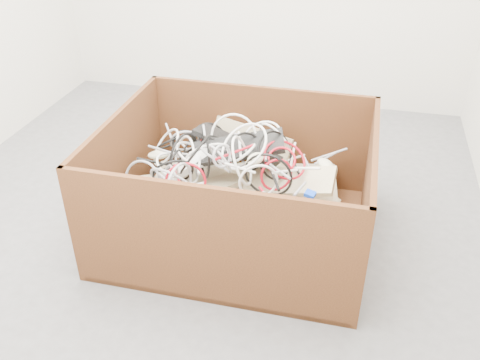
% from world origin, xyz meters
% --- Properties ---
extents(ground, '(3.00, 3.00, 0.00)m').
position_xyz_m(ground, '(0.00, 0.00, 0.00)').
color(ground, '#525254').
rests_on(ground, ground).
extents(cardboard_box, '(1.23, 1.02, 0.60)m').
position_xyz_m(cardboard_box, '(0.24, -0.21, 0.15)').
color(cardboard_box, '#361B0D').
rests_on(cardboard_box, ground).
extents(keyboard_pile, '(1.18, 0.99, 0.42)m').
position_xyz_m(keyboard_pile, '(0.28, -0.15, 0.27)').
color(keyboard_pile, tan).
rests_on(keyboard_pile, cardboard_box).
extents(mice_scatter, '(0.96, 0.61, 0.23)m').
position_xyz_m(mice_scatter, '(0.25, -0.23, 0.35)').
color(mice_scatter, beige).
rests_on(mice_scatter, keyboard_pile).
extents(power_strip_left, '(0.24, 0.27, 0.12)m').
position_xyz_m(power_strip_left, '(0.02, -0.20, 0.37)').
color(power_strip_left, silver).
rests_on(power_strip_left, keyboard_pile).
extents(power_strip_right, '(0.23, 0.20, 0.09)m').
position_xyz_m(power_strip_right, '(-0.11, -0.51, 0.35)').
color(power_strip_right, silver).
rests_on(power_strip_right, keyboard_pile).
extents(vga_plug, '(0.06, 0.05, 0.03)m').
position_xyz_m(vga_plug, '(0.60, -0.33, 0.37)').
color(vga_plug, blue).
rests_on(vga_plug, keyboard_pile).
extents(cable_tangle, '(1.05, 0.83, 0.46)m').
position_xyz_m(cable_tangle, '(0.13, -0.20, 0.39)').
color(cable_tangle, black).
rests_on(cable_tangle, keyboard_pile).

